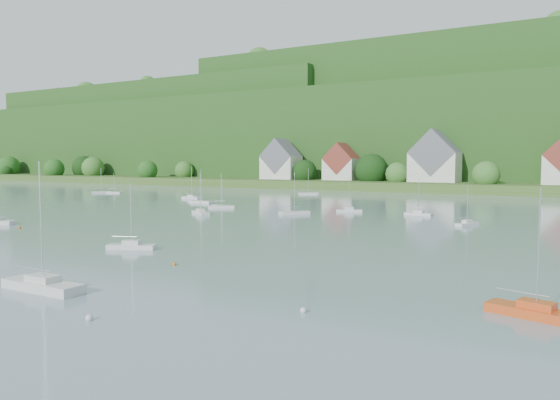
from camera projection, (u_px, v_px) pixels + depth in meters
name	position (u px, v px, depth m)	size (l,w,h in m)	color
far_shore_strip	(429.00, 185.00, 198.32)	(600.00, 60.00, 3.00)	#355520
forested_ridge	(468.00, 134.00, 255.81)	(620.00, 181.22, 69.89)	#184014
village_building_0	(281.00, 163.00, 213.93)	(14.00, 10.40, 16.00)	beige
village_building_1	(341.00, 165.00, 203.25)	(12.00, 9.36, 14.00)	beige
village_building_2	(435.00, 161.00, 184.83)	(16.00, 11.44, 18.00)	beige
near_sailboat_3	(132.00, 246.00, 62.43)	(5.75, 3.65, 7.54)	silver
near_sailboat_4	(43.00, 284.00, 42.46)	(7.51, 2.13, 10.12)	silver
near_sailboat_5	(536.00, 311.00, 35.06)	(6.52, 3.40, 8.47)	#CB4A1B
mooring_buoy_1	(89.00, 320.00, 34.63)	(0.50, 0.50, 0.50)	silver
mooring_buoy_2	(175.00, 265.00, 52.87)	(0.39, 0.39, 0.39)	#CE680E
mooring_buoy_3	(20.00, 229.00, 81.56)	(0.44, 0.44, 0.44)	#CE680E
mooring_buoy_4	(303.00, 312.00, 36.42)	(0.45, 0.45, 0.45)	silver
far_sailboat_cluster	(364.00, 205.00, 120.33)	(190.18, 69.74, 8.71)	silver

